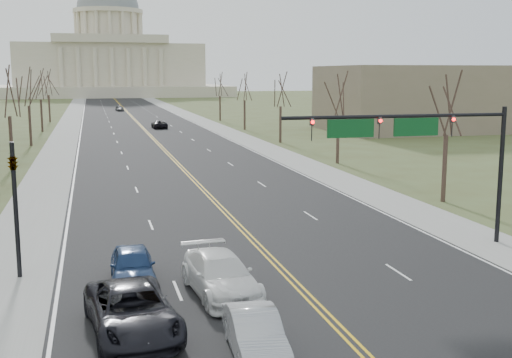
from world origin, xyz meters
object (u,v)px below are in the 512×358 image
car_sb_inner_lead (255,334)px  car_sb_outer_lead (132,311)px  signal_left (15,195)px  car_far_nb (159,124)px  car_sb_outer_second (132,266)px  car_sb_inner_second (221,275)px  car_far_sb (120,108)px  signal_mast (415,137)px

car_sb_inner_lead → car_sb_outer_lead: bearing=147.0°
signal_left → car_far_nb: size_ratio=1.25×
signal_left → car_sb_outer_lead: 9.24m
car_sb_outer_lead → car_sb_outer_second: bearing=79.9°
car_sb_inner_second → car_sb_inner_lead: bearing=-95.8°
signal_left → car_sb_inner_lead: signal_left is taller
car_far_sb → car_sb_outer_lead: bearing=-100.0°
car_sb_inner_lead → car_far_sb: (1.87, 137.13, -0.05)m
car_sb_inner_lead → car_sb_inner_second: size_ratio=0.77×
car_sb_inner_second → car_far_sb: bearing=83.8°
car_sb_inner_lead → car_sb_outer_second: (-3.32, 8.17, 0.06)m
signal_mast → car_sb_outer_lead: bearing=-152.4°
car_sb_outer_lead → signal_left: bearing=113.8°
car_sb_inner_lead → car_far_sb: car_sb_inner_lead is taller
signal_mast → car_sb_outer_second: (-14.17, -2.09, -4.97)m
signal_mast → car_sb_inner_lead: size_ratio=2.79×
signal_mast → signal_left: signal_mast is taller
car_far_nb → car_sb_outer_lead: bearing=81.6°
signal_left → car_far_nb: 77.52m
signal_mast → car_far_nb: 76.50m
car_sb_inner_lead → car_sb_inner_second: car_sb_inner_second is taller
signal_left → car_sb_inner_second: size_ratio=1.06×
car_sb_outer_lead → car_far_nb: bearing=77.0°
car_sb_inner_lead → car_far_sb: 137.15m
car_sb_inner_second → car_far_sb: car_sb_inner_second is taller
car_sb_outer_lead → car_sb_inner_second: (3.72, 3.16, -0.01)m
car_sb_outer_second → car_far_nb: (9.27, 78.27, -0.11)m
signal_mast → car_sb_outer_lead: (-14.52, -7.59, -4.92)m
car_far_nb → car_far_sb: car_far_nb is taller
car_sb_inner_second → car_far_sb: size_ratio=1.45×
signal_mast → car_far_sb: size_ratio=3.10×
car_sb_inner_second → car_far_nb: car_sb_inner_second is taller
car_sb_inner_second → car_sb_outer_second: bearing=139.8°
car_sb_inner_lead → car_far_sb: bearing=92.2°
car_sb_inner_lead → car_sb_outer_lead: (-3.67, 2.67, 0.12)m
car_sb_inner_lead → car_sb_outer_lead: size_ratio=0.73×
car_far_sb → car_far_nb: bearing=-93.0°
signal_left → car_sb_outer_second: signal_left is taller
signal_left → car_far_nb: signal_left is taller
car_sb_outer_lead → car_sb_outer_second: (0.35, 5.50, -0.05)m
car_sb_inner_lead → car_far_nb: (5.95, 86.44, -0.05)m
car_sb_outer_second → car_sb_inner_second: bearing=-33.8°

